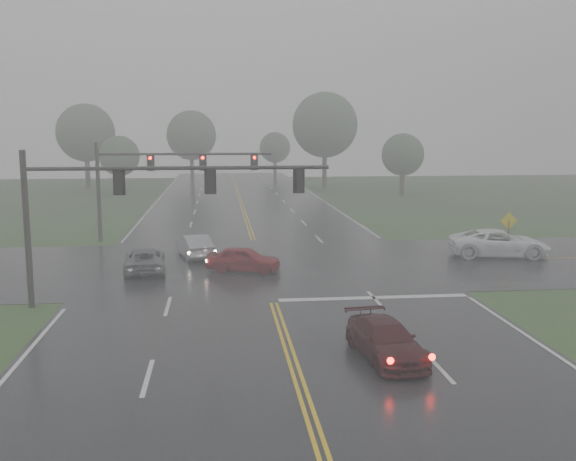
{
  "coord_description": "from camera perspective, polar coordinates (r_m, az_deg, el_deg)",
  "views": [
    {
      "loc": [
        -2.28,
        -12.71,
        7.37
      ],
      "look_at": [
        0.84,
        16.0,
        2.86
      ],
      "focal_mm": 40.0,
      "sensor_mm": 36.0,
      "label": 1
    }
  ],
  "objects": [
    {
      "name": "tree_e_near",
      "position": [
        74.65,
        10.17,
        6.65
      ],
      "size": [
        4.84,
        4.84,
        7.1
      ],
      "color": "#322A21",
      "rests_on": "ground"
    },
    {
      "name": "stop_bar",
      "position": [
        28.9,
        7.62,
        -5.99
      ],
      "size": [
        8.5,
        0.5,
        0.01
      ],
      "primitive_type": "cube",
      "color": "silver",
      "rests_on": "ground"
    },
    {
      "name": "tree_n_far",
      "position": [
        102.54,
        -1.17,
        7.38
      ],
      "size": [
        4.89,
        4.89,
        7.18
      ],
      "color": "#322A21",
      "rests_on": "ground"
    },
    {
      "name": "tree_nw_a",
      "position": [
        77.08,
        -14.75,
        6.42
      ],
      "size": [
        4.64,
        4.64,
        6.82
      ],
      "color": "#322A21",
      "rests_on": "ground"
    },
    {
      "name": "signal_gantry_near",
      "position": [
        27.65,
        -14.4,
        2.97
      ],
      "size": [
        12.75,
        0.29,
        6.6
      ],
      "color": "black",
      "rests_on": "ground"
    },
    {
      "name": "signal_gantry_far",
      "position": [
        43.75,
        -11.93,
        5.1
      ],
      "size": [
        11.63,
        0.34,
        6.61
      ],
      "color": "black",
      "rests_on": "ground"
    },
    {
      "name": "tree_n_mid",
      "position": [
        91.97,
        -8.59,
        8.36
      ],
      "size": [
        6.95,
        6.95,
        10.21
      ],
      "color": "#322A21",
      "rests_on": "ground"
    },
    {
      "name": "tree_ne_a",
      "position": [
        83.15,
        3.29,
        9.35
      ],
      "size": [
        8.37,
        8.37,
        12.29
      ],
      "color": "#322A21",
      "rests_on": "ground"
    },
    {
      "name": "tree_nw_b",
      "position": [
        86.17,
        -17.54,
        8.28
      ],
      "size": [
        7.34,
        7.34,
        10.78
      ],
      "color": "#322A21",
      "rests_on": "ground"
    },
    {
      "name": "sedan_maroon",
      "position": [
        21.57,
        8.63,
        -11.21
      ],
      "size": [
        2.24,
        4.4,
        1.23
      ],
      "primitive_type": "imported",
      "rotation": [
        0.0,
        0.0,
        0.13
      ],
      "color": "black",
      "rests_on": "ground"
    },
    {
      "name": "cross_street",
      "position": [
        35.56,
        -2.39,
        -3.1
      ],
      "size": [
        120.0,
        14.0,
        0.02
      ],
      "primitive_type": "cube",
      "color": "black",
      "rests_on": "ground"
    },
    {
      "name": "sign_diamond_east",
      "position": [
        40.47,
        19.02,
        0.38
      ],
      "size": [
        1.07,
        0.12,
        2.58
      ],
      "rotation": [
        0.0,
        0.0,
        0.06
      ],
      "color": "black",
      "rests_on": "ground"
    },
    {
      "name": "sedan_silver",
      "position": [
        37.98,
        -8.31,
        -2.42
      ],
      "size": [
        2.46,
        4.39,
        1.37
      ],
      "primitive_type": "imported",
      "rotation": [
        0.0,
        0.0,
        3.4
      ],
      "color": "gray",
      "rests_on": "ground"
    },
    {
      "name": "car_grey",
      "position": [
        34.74,
        -12.57,
        -3.6
      ],
      "size": [
        2.47,
        4.65,
        1.24
      ],
      "primitive_type": "imported",
      "rotation": [
        0.0,
        0.0,
        3.23
      ],
      "color": "#585B5F",
      "rests_on": "ground"
    },
    {
      "name": "main_road",
      "position": [
        33.61,
        -2.16,
        -3.81
      ],
      "size": [
        18.0,
        160.0,
        0.02
      ],
      "primitive_type": "cube",
      "color": "black",
      "rests_on": "ground"
    },
    {
      "name": "sedan_red",
      "position": [
        34.01,
        -3.93,
        -3.67
      ],
      "size": [
        4.17,
        2.6,
        1.32
      ],
      "primitive_type": "imported",
      "rotation": [
        0.0,
        0.0,
        1.28
      ],
      "color": "maroon",
      "rests_on": "ground"
    },
    {
      "name": "pickup_white",
      "position": [
        39.92,
        18.21,
        -2.22
      ],
      "size": [
        6.1,
        3.54,
        1.6
      ],
      "primitive_type": "imported",
      "rotation": [
        0.0,
        0.0,
        1.41
      ],
      "color": "white",
      "rests_on": "ground"
    }
  ]
}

